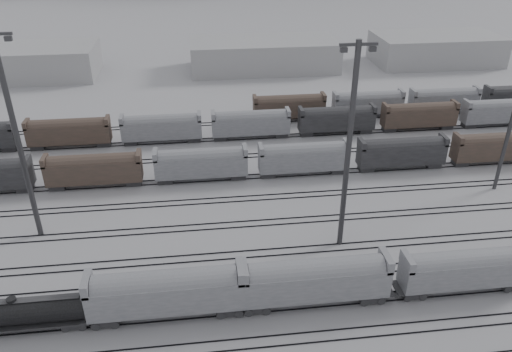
{
  "coord_description": "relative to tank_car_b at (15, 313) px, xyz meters",
  "views": [
    {
      "loc": [
        -9.11,
        -40.91,
        39.69
      ],
      "look_at": [
        -0.88,
        24.86,
        4.0
      ],
      "focal_mm": 35.0,
      "sensor_mm": 36.0,
      "label": 1
    }
  ],
  "objects": [
    {
      "name": "ground",
      "position": [
        29.27,
        -1.0,
        -2.41
      ],
      "size": [
        900.0,
        900.0,
        0.0
      ],
      "primitive_type": "plane",
      "color": "#B0AFB4",
      "rests_on": "ground"
    },
    {
      "name": "warehouse_mid",
      "position": [
        39.27,
        94.0,
        1.59
      ],
      "size": [
        40.0,
        18.0,
        8.0
      ],
      "primitive_type": "cube",
      "color": "#9A9A9C",
      "rests_on": "ground"
    },
    {
      "name": "bg_string_far",
      "position": [
        64.77,
        55.0,
        0.39
      ],
      "size": [
        66.0,
        3.0,
        5.6
      ],
      "color": "#4F3B32",
      "rests_on": "ground"
    },
    {
      "name": "tracks",
      "position": [
        29.27,
        16.5,
        -2.33
      ],
      "size": [
        220.0,
        71.5,
        0.16
      ],
      "color": "black",
      "rests_on": "ground"
    },
    {
      "name": "hopper_car_c",
      "position": [
        49.74,
        0.0,
        0.98
      ],
      "size": [
        15.31,
        3.04,
        5.48
      ],
      "color": "black",
      "rests_on": "ground"
    },
    {
      "name": "hopper_car_b",
      "position": [
        32.02,
        0.0,
        1.25
      ],
      "size": [
        16.55,
        3.29,
        5.92
      ],
      "color": "black",
      "rests_on": "ground"
    },
    {
      "name": "tank_car_b",
      "position": [
        0.0,
        0.0,
        0.0
      ],
      "size": [
        16.83,
        2.8,
        4.16
      ],
      "color": "black",
      "rests_on": "ground"
    },
    {
      "name": "bg_string_near",
      "position": [
        37.27,
        31.0,
        0.39
      ],
      "size": [
        151.0,
        3.0,
        5.6
      ],
      "color": "gray",
      "rests_on": "ground"
    },
    {
      "name": "bg_string_mid",
      "position": [
        47.27,
        47.0,
        0.39
      ],
      "size": [
        151.0,
        3.0,
        5.6
      ],
      "color": "black",
      "rests_on": "ground"
    },
    {
      "name": "light_mast_b",
      "position": [
        -2.24,
        18.04,
        12.35
      ],
      "size": [
        4.45,
        0.71,
        27.81
      ],
      "color": "#373739",
      "rests_on": "ground"
    },
    {
      "name": "hopper_car_a",
      "position": [
        15.73,
        0.0,
        1.3
      ],
      "size": [
        16.76,
        3.33,
        5.99
      ],
      "color": "black",
      "rests_on": "ground"
    },
    {
      "name": "warehouse_right",
      "position": [
        89.27,
        94.0,
        1.59
      ],
      "size": [
        35.0,
        18.0,
        8.0
      ],
      "primitive_type": "cube",
      "color": "#9A9A9C",
      "rests_on": "ground"
    },
    {
      "name": "light_mast_c",
      "position": [
        38.07,
        10.93,
        11.98
      ],
      "size": [
        4.34,
        0.69,
        27.13
      ],
      "color": "#373739",
      "rests_on": "ground"
    }
  ]
}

